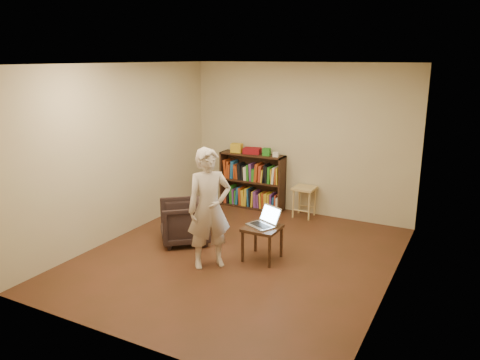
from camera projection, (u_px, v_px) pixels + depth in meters
The scene contains 15 objects.
floor at pixel (239, 257), 6.47m from camera, with size 4.50×4.50×0.00m, color #412715.
ceiling at pixel (238, 64), 5.80m from camera, with size 4.50×4.50×0.00m, color silver.
wall_back at pixel (300, 140), 8.06m from camera, with size 4.00×4.00×0.00m, color beige.
wall_left at pixel (121, 152), 7.04m from camera, with size 4.50×4.50×0.00m, color beige.
wall_right at pixel (396, 185), 5.23m from camera, with size 4.50×4.50×0.00m, color beige.
bookshelf at pixel (253, 184), 8.52m from camera, with size 1.20×0.30×1.00m.
box_yellow at pixel (237, 148), 8.48m from camera, with size 0.20×0.14×0.16m, color gold.
red_cloth at pixel (252, 151), 8.38m from camera, with size 0.30×0.22×0.10m, color maroon.
box_green at pixel (267, 152), 8.22m from camera, with size 0.13×0.13×0.13m, color #257A20.
box_white at pixel (276, 154), 8.12m from camera, with size 0.10×0.10×0.08m, color silver.
stool at pixel (304, 193), 8.00m from camera, with size 0.36×0.36×0.53m.
armchair at pixel (184, 222), 6.93m from camera, with size 0.67×0.69×0.63m, color #2D211E.
side_table at pixel (262, 232), 6.31m from camera, with size 0.46×0.46×0.47m.
laptop at pixel (264, 221), 6.33m from camera, with size 0.47×0.47×0.25m.
person at pixel (209, 209), 6.01m from camera, with size 0.58×0.38×1.59m, color beige.
Camera 1 is at (2.81, -5.28, 2.69)m, focal length 35.00 mm.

